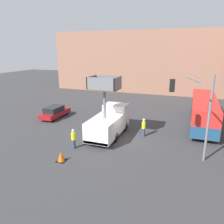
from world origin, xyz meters
name	(u,v)px	position (x,y,z in m)	size (l,w,h in m)	color
ground_plane	(121,140)	(0.00, 0.00, 0.00)	(120.00, 120.00, 0.00)	#38383A
building_backdrop_far	(164,62)	(0.00, 28.00, 5.90)	(44.00, 10.00, 11.81)	#936651
utility_truck	(109,121)	(-1.45, 0.67, 1.54)	(2.58, 6.29, 6.03)	silver
city_bus	(204,109)	(7.34, 7.87, 1.81)	(2.55, 12.35, 3.05)	navy
traffic_light_pole	(197,106)	(6.32, -1.76, 4.40)	(3.00, 2.75, 6.61)	slate
road_worker_near_truck	(73,139)	(-3.32, -3.04, 0.88)	(0.38, 0.38, 1.77)	navy
road_worker_directing	(144,128)	(1.78, 1.78, 0.92)	(0.38, 0.38, 1.83)	navy
traffic_cone_near_truck	(61,157)	(-3.07, -5.39, 0.38)	(0.70, 0.70, 0.79)	black
parked_car_curbside	(55,112)	(-10.05, 3.98, 0.74)	(1.80, 4.49, 1.47)	maroon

